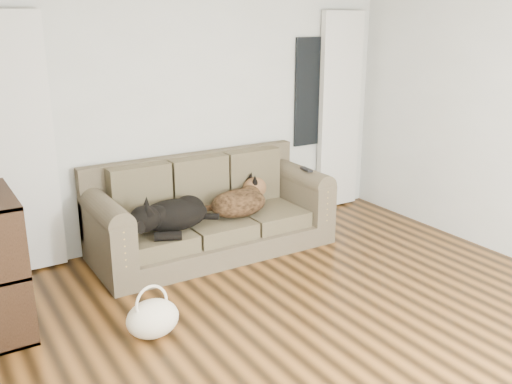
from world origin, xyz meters
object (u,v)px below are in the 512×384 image
sofa (212,207)px  dog_black_lab (171,216)px  dog_shepherd (240,200)px  tote_bag (153,316)px

sofa → dog_black_lab: (-0.47, -0.10, 0.03)m
dog_black_lab → sofa: bearing=11.3°
dog_shepherd → tote_bag: size_ratio=1.62×
sofa → dog_shepherd: bearing=-10.8°
sofa → tote_bag: sofa is taller
sofa → tote_bag: size_ratio=5.95×
dog_shepherd → dog_black_lab: bearing=-4.4°
sofa → tote_bag: 1.64m
sofa → dog_black_lab: sofa is taller
sofa → tote_bag: bearing=-133.0°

